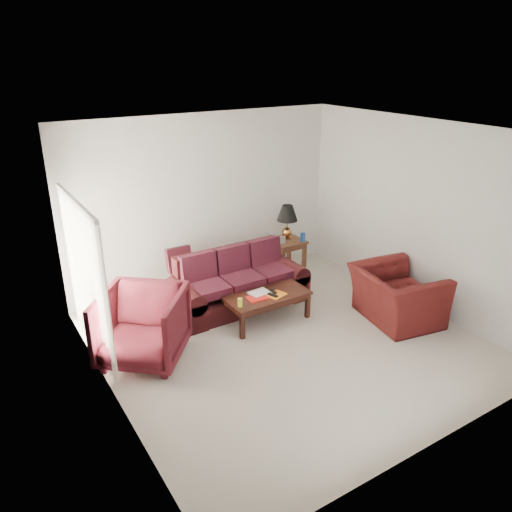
# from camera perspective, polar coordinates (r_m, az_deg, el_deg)

# --- Properties ---
(floor) EXTENTS (5.00, 5.00, 0.00)m
(floor) POSITION_cam_1_polar(r_m,az_deg,el_deg) (7.37, 3.56, -9.73)
(floor) COLOR beige
(floor) RESTS_ON ground
(blinds) EXTENTS (0.10, 2.00, 2.16)m
(blinds) POSITION_cam_1_polar(r_m,az_deg,el_deg) (7.06, -18.95, -2.56)
(blinds) COLOR silver
(blinds) RESTS_ON ground
(sofa) EXTENTS (2.31, 1.14, 0.92)m
(sofa) POSITION_cam_1_polar(r_m,az_deg,el_deg) (8.12, -1.94, -2.80)
(sofa) COLOR black
(sofa) RESTS_ON ground
(throw_pillow) EXTENTS (0.42, 0.21, 0.43)m
(throw_pillow) POSITION_cam_1_polar(r_m,az_deg,el_deg) (8.35, -8.79, -0.40)
(throw_pillow) COLOR black
(throw_pillow) RESTS_ON sofa
(end_table) EXTENTS (0.61, 0.61, 0.65)m
(end_table) POSITION_cam_1_polar(r_m,az_deg,el_deg) (9.44, 3.45, -0.00)
(end_table) COLOR #472A18
(end_table) RESTS_ON ground
(table_lamp) EXTENTS (0.50, 0.50, 0.64)m
(table_lamp) POSITION_cam_1_polar(r_m,az_deg,el_deg) (9.29, 3.58, 3.89)
(table_lamp) COLOR #AE6E36
(table_lamp) RESTS_ON end_table
(clock) EXTENTS (0.14, 0.08, 0.13)m
(clock) POSITION_cam_1_polar(r_m,az_deg,el_deg) (9.12, 2.95, 1.85)
(clock) COLOR #BAB9BE
(clock) RESTS_ON end_table
(blue_canister) EXTENTS (0.12, 0.12, 0.16)m
(blue_canister) POSITION_cam_1_polar(r_m,az_deg,el_deg) (9.26, 5.37, 2.15)
(blue_canister) COLOR #164190
(blue_canister) RESTS_ON end_table
(picture_frame) EXTENTS (0.15, 0.18, 0.06)m
(picture_frame) POSITION_cam_1_polar(r_m,az_deg,el_deg) (9.39, 1.83, 2.60)
(picture_frame) COLOR silver
(picture_frame) RESTS_ON end_table
(floor_lamp) EXTENTS (0.24, 0.24, 1.45)m
(floor_lamp) POSITION_cam_1_polar(r_m,az_deg,el_deg) (7.98, -18.05, -2.33)
(floor_lamp) COLOR white
(floor_lamp) RESTS_ON ground
(armchair_left) EXTENTS (1.52, 1.53, 1.00)m
(armchair_left) POSITION_cam_1_polar(r_m,az_deg,el_deg) (6.90, -12.88, -7.87)
(armchair_left) COLOR #461018
(armchair_left) RESTS_ON ground
(armchair_right) EXTENTS (1.31, 1.44, 0.82)m
(armchair_right) POSITION_cam_1_polar(r_m,az_deg,el_deg) (8.04, 15.77, -4.36)
(armchair_right) COLOR #410F0F
(armchair_right) RESTS_ON ground
(coffee_table) EXTENTS (1.45, 1.11, 0.46)m
(coffee_table) POSITION_cam_1_polar(r_m,az_deg,el_deg) (7.79, 1.20, -5.84)
(coffee_table) COLOR black
(coffee_table) RESTS_ON ground
(magazine_red) EXTENTS (0.32, 0.25, 0.02)m
(magazine_red) POSITION_cam_1_polar(r_m,az_deg,el_deg) (7.54, 0.17, -4.81)
(magazine_red) COLOR red
(magazine_red) RESTS_ON coffee_table
(magazine_white) EXTENTS (0.33, 0.26, 0.02)m
(magazine_white) POSITION_cam_1_polar(r_m,az_deg,el_deg) (7.70, 0.39, -4.22)
(magazine_white) COLOR white
(magazine_white) RESTS_ON coffee_table
(magazine_orange) EXTENTS (0.33, 0.28, 0.02)m
(magazine_orange) POSITION_cam_1_polar(r_m,az_deg,el_deg) (7.64, 2.36, -4.45)
(magazine_orange) COLOR orange
(magazine_orange) RESTS_ON coffee_table
(remote_a) EXTENTS (0.10, 0.18, 0.02)m
(remote_a) POSITION_cam_1_polar(r_m,az_deg,el_deg) (7.59, 1.91, -4.48)
(remote_a) COLOR black
(remote_a) RESTS_ON coffee_table
(remote_b) EXTENTS (0.06, 0.18, 0.02)m
(remote_b) POSITION_cam_1_polar(r_m,az_deg,el_deg) (7.70, 1.93, -4.06)
(remote_b) COLOR black
(remote_b) RESTS_ON coffee_table
(yellow_glass) EXTENTS (0.09, 0.09, 0.13)m
(yellow_glass) POSITION_cam_1_polar(r_m,az_deg,el_deg) (7.30, -1.83, -5.33)
(yellow_glass) COLOR yellow
(yellow_glass) RESTS_ON coffee_table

